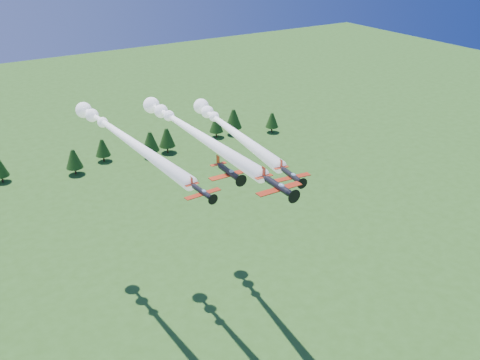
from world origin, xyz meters
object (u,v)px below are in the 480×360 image
plane_left (121,134)px  plane_right (228,127)px  plane_slot (229,172)px  plane_lead (190,129)px

plane_left → plane_right: bearing=-16.3°
plane_left → plane_slot: (11.15, -24.85, -1.52)m
plane_lead → plane_slot: bearing=-90.1°
plane_lead → plane_left: bearing=139.2°
plane_slot → plane_left: bearing=115.0°
plane_lead → plane_slot: size_ratio=6.17×
plane_lead → plane_left: (-11.16, 9.60, -1.95)m
plane_right → plane_slot: plane_right is taller
plane_lead → plane_slot: 15.64m
plane_left → plane_right: size_ratio=1.17×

